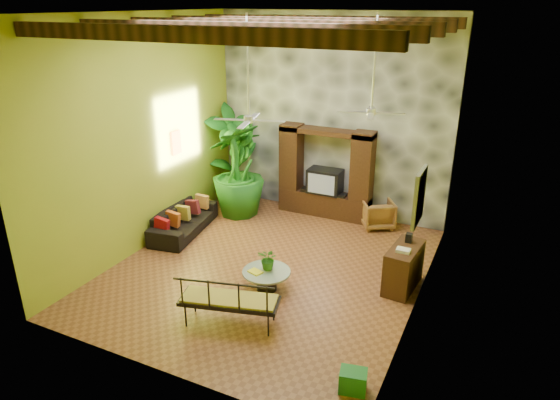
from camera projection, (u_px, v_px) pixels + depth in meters
The scene contains 23 objects.
ground at pixel (270, 268), 10.41m from camera, with size 7.00×7.00×0.00m, color brown.
ceiling at pixel (268, 12), 8.56m from camera, with size 6.00×7.00×0.02m, color silver.
back_wall at pixel (332, 117), 12.42m from camera, with size 6.00×0.02×5.00m, color #94A826.
left_wall at pixel (144, 135), 10.69m from camera, with size 0.02×7.00×5.00m, color #94A826.
right_wall at pixel (430, 174), 8.28m from camera, with size 0.02×7.00×5.00m, color #94A826.
stone_accent_wall at pixel (332, 117), 12.37m from camera, with size 5.98×0.10×4.98m, color #3C3E44.
ceiling_beams at pixel (268, 26), 8.64m from camera, with size 5.95×5.36×0.22m.
entertainment_center at pixel (325, 179), 12.68m from camera, with size 2.40×0.55×2.30m.
ceiling_fan_front at pixel (249, 108), 8.90m from camera, with size 1.28×1.28×1.86m.
ceiling_fan_back at pixel (372, 101), 9.51m from camera, with size 1.28×1.28×1.86m.
wall_art_mask at pixel (176, 143), 11.66m from camera, with size 0.06×0.32×0.55m, color #BB8C16.
wall_art_painting at pixel (419, 197), 7.87m from camera, with size 0.06×0.70×0.90m, color #245C86.
sofa at pixel (184, 220), 11.92m from camera, with size 2.15×0.84×0.63m, color black.
wicker_armchair at pixel (377, 214), 12.20m from camera, with size 0.73×0.75×0.68m, color brown.
tall_plant_a at pixel (233, 156), 13.25m from camera, with size 1.43×0.97×2.71m, color #175A1B.
tall_plant_b at pixel (236, 171), 12.74m from camera, with size 1.26×1.01×2.29m, color #1E641A.
tall_plant_c at pixel (238, 170), 12.63m from camera, with size 1.34×1.34×2.39m, color #206A1C.
coffee_table at pixel (266, 278), 9.54m from camera, with size 0.93×0.93×0.40m.
centerpiece_plant at pixel (269, 259), 9.48m from camera, with size 0.39×0.34×0.43m, color #2B691B.
yellow_tray at pixel (255, 272), 9.43m from camera, with size 0.26×0.18×0.03m, color yellow.
iron_bench at pixel (227, 299), 8.36m from camera, with size 1.78×1.03×0.57m.
side_console at pixel (403, 268), 9.54m from camera, with size 0.49×1.08×0.87m, color #3D1D13.
green_bin at pixel (353, 381), 7.07m from camera, with size 0.38×0.29×0.33m, color #217C3E.
Camera 1 is at (4.15, -8.15, 5.18)m, focal length 32.00 mm.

